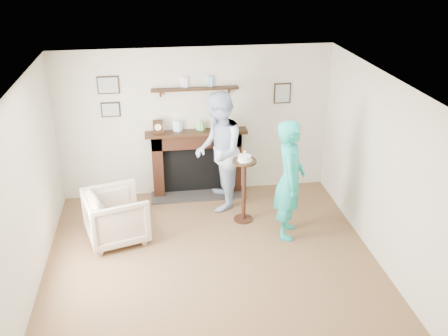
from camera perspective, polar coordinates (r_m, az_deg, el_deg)
The scene contains 6 objects.
ground at distance 6.69m, azimuth -1.00°, elevation -12.33°, with size 5.00×5.00×0.00m, color brown.
room_shell at distance 6.48m, azimuth -1.90°, elevation 2.94°, with size 4.54×5.02×2.52m.
armchair at distance 7.60m, azimuth -11.94°, elevation -7.88°, with size 0.81×0.84×0.76m, color #BEA38D.
man at distance 8.30m, azimuth -0.62°, elevation -4.27°, with size 0.94×0.73×1.93m, color #AEBDDA.
woman at distance 7.62m, azimuth 7.14°, elevation -7.40°, with size 0.65×0.43×1.79m, color #1EAEA4.
pedestal_table at distance 7.56m, azimuth 2.31°, elevation -1.20°, with size 0.37×0.37×1.17m.
Camera 1 is at (-0.65, -5.28, 4.04)m, focal length 40.00 mm.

